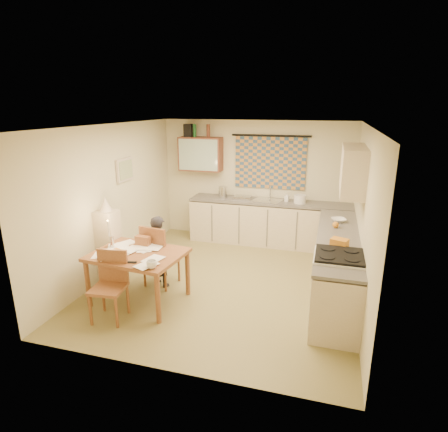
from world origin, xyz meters
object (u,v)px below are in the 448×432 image
(dining_table, at_px, (139,277))
(stove, at_px, (336,289))
(counter_right, at_px, (336,265))
(person, at_px, (159,251))
(counter_back, at_px, (270,223))
(chair_far, at_px, (161,266))
(shelf_stand, at_px, (109,246))

(dining_table, bearing_deg, stove, 9.89)
(counter_right, height_order, person, person)
(dining_table, bearing_deg, counter_back, 69.25)
(person, bearing_deg, dining_table, 102.27)
(counter_back, bearing_deg, chair_far, -120.36)
(shelf_stand, bearing_deg, dining_table, -30.87)
(stove, height_order, chair_far, chair_far)
(chair_far, xyz_separation_m, shelf_stand, (-0.86, -0.09, 0.28))
(counter_right, xyz_separation_m, chair_far, (-2.68, -0.49, -0.14))
(counter_right, height_order, stove, stove)
(stove, distance_m, chair_far, 2.71)
(counter_right, distance_m, chair_far, 2.73)
(dining_table, relative_size, person, 1.18)
(dining_table, height_order, person, person)
(stove, relative_size, dining_table, 0.71)
(stove, xyz_separation_m, chair_far, (-2.68, 0.36, -0.17))
(stove, xyz_separation_m, shelf_stand, (-3.54, 0.27, 0.11))
(counter_back, distance_m, chair_far, 2.70)
(counter_right, relative_size, chair_far, 2.90)
(counter_right, relative_size, person, 2.55)
(person, bearing_deg, counter_back, -99.79)
(counter_right, xyz_separation_m, person, (-2.69, -0.51, 0.13))
(counter_back, height_order, stove, stove)
(counter_back, height_order, shelf_stand, shelf_stand)
(counter_back, xyz_separation_m, stove, (1.32, -2.69, 0.03))
(stove, height_order, shelf_stand, shelf_stand)
(chair_far, relative_size, person, 0.88)
(counter_back, bearing_deg, dining_table, -116.63)
(stove, height_order, dining_table, stove)
(counter_right, distance_m, person, 2.74)
(dining_table, distance_m, person, 0.58)
(shelf_stand, bearing_deg, stove, -4.34)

